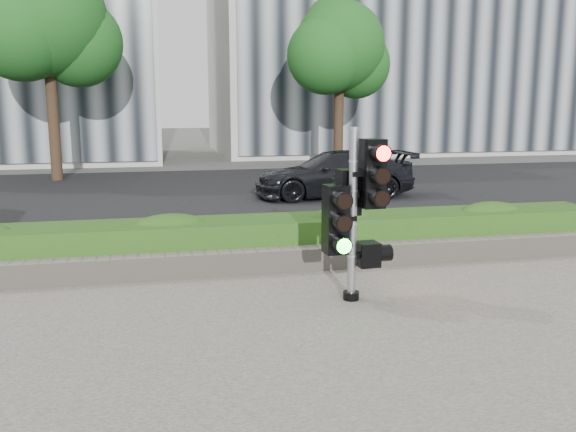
{
  "coord_description": "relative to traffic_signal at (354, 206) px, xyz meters",
  "views": [
    {
      "loc": [
        -1.45,
        -6.71,
        2.48
      ],
      "look_at": [
        0.19,
        0.6,
        1.1
      ],
      "focal_mm": 38.0,
      "sensor_mm": 36.0,
      "label": 1
    }
  ],
  "objects": [
    {
      "name": "tree_right",
      "position": [
        4.49,
        15.15,
        3.25
      ],
      "size": [
        4.1,
        3.58,
        6.53
      ],
      "color": "black",
      "rests_on": "ground"
    },
    {
      "name": "curb",
      "position": [
        -0.99,
        2.74,
        -1.17
      ],
      "size": [
        60.0,
        0.25,
        0.12
      ],
      "primitive_type": "cube",
      "color": "gray",
      "rests_on": "ground"
    },
    {
      "name": "tree_left",
      "position": [
        -5.51,
        14.15,
        3.81
      ],
      "size": [
        4.61,
        4.03,
        7.34
      ],
      "color": "black",
      "rests_on": "ground"
    },
    {
      "name": "ground",
      "position": [
        -0.99,
        -0.41,
        -1.23
      ],
      "size": [
        120.0,
        120.0,
        0.0
      ],
      "primitive_type": "plane",
      "color": "#51514C",
      "rests_on": "ground"
    },
    {
      "name": "hedge",
      "position": [
        -0.99,
        2.14,
        -0.86
      ],
      "size": [
        12.0,
        1.0,
        0.68
      ],
      "primitive_type": "cube",
      "color": "#528D2B",
      "rests_on": "sidewalk"
    },
    {
      "name": "traffic_signal",
      "position": [
        0.0,
        0.0,
        0.0
      ],
      "size": [
        0.76,
        0.57,
        2.18
      ],
      "rotation": [
        0.0,
        0.0,
        0.06
      ],
      "color": "black",
      "rests_on": "sidewalk"
    },
    {
      "name": "stone_wall",
      "position": [
        -0.99,
        1.49,
        -1.03
      ],
      "size": [
        12.0,
        0.32,
        0.34
      ],
      "primitive_type": "cube",
      "color": "gray",
      "rests_on": "sidewalk"
    },
    {
      "name": "road",
      "position": [
        -0.99,
        9.59,
        -1.22
      ],
      "size": [
        60.0,
        13.0,
        0.02
      ],
      "primitive_type": "cube",
      "color": "black",
      "rests_on": "ground"
    },
    {
      "name": "building_right",
      "position": [
        10.01,
        24.59,
        4.77
      ],
      "size": [
        18.0,
        10.0,
        12.0
      ],
      "primitive_type": "cube",
      "color": "#B7B7B2",
      "rests_on": "ground"
    },
    {
      "name": "sidewalk",
      "position": [
        -0.99,
        -2.91,
        -1.22
      ],
      "size": [
        16.0,
        11.0,
        0.03
      ],
      "primitive_type": "cube",
      "color": "#9E9389",
      "rests_on": "ground"
    },
    {
      "name": "car_dark",
      "position": [
        2.33,
        8.47,
        -0.59
      ],
      "size": [
        4.31,
        1.83,
        1.24
      ],
      "primitive_type": "imported",
      "rotation": [
        0.0,
        0.0,
        -1.55
      ],
      "color": "black",
      "rests_on": "road"
    }
  ]
}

